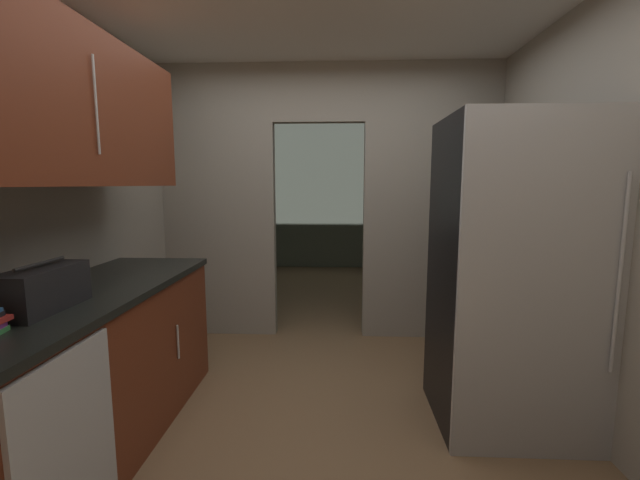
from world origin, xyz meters
The scene contains 9 objects.
ground centered at (0.00, 0.00, 0.00)m, with size 20.00×20.00×0.00m, color brown.
kitchen_overhead_slab centered at (0.00, 0.49, 2.60)m, with size 3.56×7.28×0.06m, color silver.
kitchen_partition centered at (0.02, 1.64, 1.36)m, with size 3.16×0.12×2.57m.
adjoining_room_shell centered at (0.00, 3.85, 1.29)m, with size 3.16×3.40×2.57m.
refrigerator centered at (1.16, 0.18, 0.93)m, with size 0.85×0.77×1.86m.
lower_cabinet_run centered at (-1.24, -0.30, 0.46)m, with size 0.68×2.11×0.91m.
dishwasher centered at (-0.91, -0.89, 0.43)m, with size 0.02×0.56×0.85m.
upper_cabinet_counterside centered at (-1.24, -0.30, 1.85)m, with size 0.36×1.90×0.78m.
boombox centered at (-1.21, -0.56, 1.01)m, with size 0.19×0.43×0.22m.
Camera 1 is at (0.12, -2.28, 1.47)m, focal length 23.03 mm.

